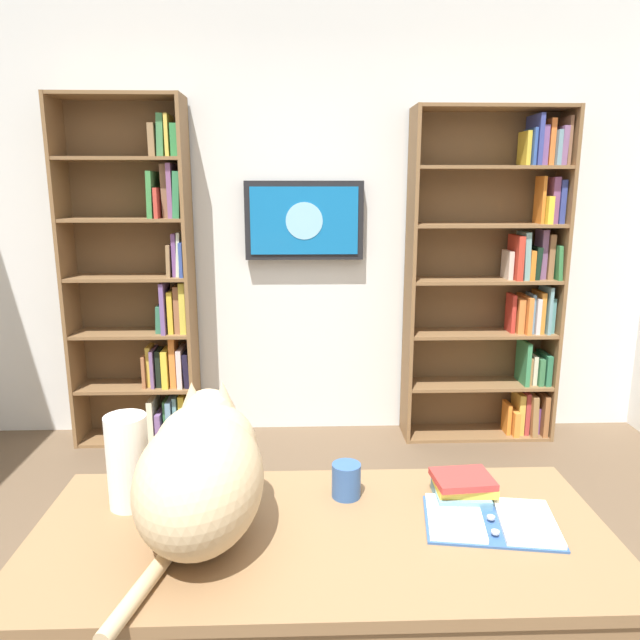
% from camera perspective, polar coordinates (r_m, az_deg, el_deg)
% --- Properties ---
extents(wall_back, '(4.52, 0.06, 2.70)m').
position_cam_1_polar(wall_back, '(3.80, -1.19, 9.06)').
color(wall_back, silver).
rests_on(wall_back, ground).
extents(bookshelf_left, '(0.95, 0.28, 2.05)m').
position_cam_1_polar(bookshelf_left, '(3.88, 17.06, 3.55)').
color(bookshelf_left, brown).
rests_on(bookshelf_left, ground).
extents(bookshelf_right, '(0.75, 0.28, 2.11)m').
position_cam_1_polar(bookshelf_right, '(3.80, -16.45, 2.96)').
color(bookshelf_right, brown).
rests_on(bookshelf_right, ground).
extents(wall_mounted_tv, '(0.73, 0.07, 0.48)m').
position_cam_1_polar(wall_mounted_tv, '(3.71, -1.53, 9.55)').
color(wall_mounted_tv, black).
extents(desk, '(1.45, 0.64, 0.76)m').
position_cam_1_polar(desk, '(1.62, 0.02, -23.51)').
color(desk, olive).
rests_on(desk, ground).
extents(cat, '(0.30, 0.59, 0.35)m').
position_cam_1_polar(cat, '(1.52, -11.31, -13.85)').
color(cat, '#D1B284').
rests_on(cat, desk).
extents(open_binder, '(0.36, 0.27, 0.02)m').
position_cam_1_polar(open_binder, '(1.65, 16.11, -18.06)').
color(open_binder, '#335999').
rests_on(open_binder, desk).
extents(paper_towel_roll, '(0.11, 0.11, 0.26)m').
position_cam_1_polar(paper_towel_roll, '(1.69, -18.00, -12.81)').
color(paper_towel_roll, white).
rests_on(paper_towel_roll, desk).
extents(coffee_mug, '(0.08, 0.08, 0.10)m').
position_cam_1_polar(coffee_mug, '(1.69, 2.54, -15.16)').
color(coffee_mug, '#335999').
rests_on(coffee_mug, desk).
extents(desk_book_stack, '(0.17, 0.14, 0.07)m').
position_cam_1_polar(desk_book_stack, '(1.73, 13.55, -15.44)').
color(desk_book_stack, '#6699A8').
rests_on(desk_book_stack, desk).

